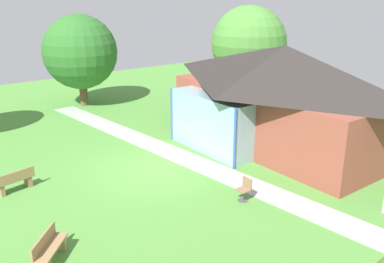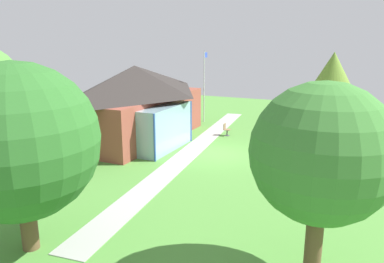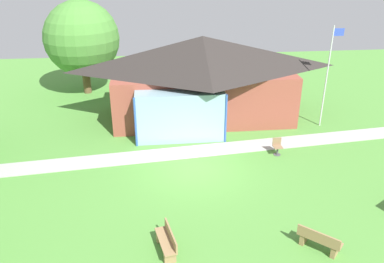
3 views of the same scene
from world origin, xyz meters
name	(u,v)px [view 2 (image 2 of 3)]	position (x,y,z in m)	size (l,w,h in m)	color
ground_plane	(220,154)	(0.00, 0.00, 0.00)	(44.00, 44.00, 0.00)	#54933D
pavilion	(137,101)	(1.02, 6.38, 2.56)	(11.47, 6.85, 4.93)	brown
footpath	(193,150)	(0.00, 1.80, 0.01)	(24.23, 1.30, 0.03)	#ADADA8
flagpole	(204,83)	(7.86, 4.36, 3.18)	(0.64, 0.08, 5.77)	silver
bench_front_right	(331,143)	(3.60, -5.84, 0.40)	(1.40, 1.34, 0.84)	#9E7A51
bench_lawn_far_right	(310,126)	(7.98, -4.05, 0.40)	(1.51, 1.16, 0.84)	brown
bench_front_center	(312,168)	(-1.60, -5.36, 0.40)	(0.74, 1.56, 0.84)	#9E7A51
patio_chair_lawn_spare	(226,130)	(4.25, 1.13, 0.42)	(0.45, 0.45, 0.86)	#8C6B4C
tree_lawn_corner	(322,154)	(-9.90, -6.36, 3.63)	(3.72, 3.72, 5.51)	brown
tree_west_hedge	(19,142)	(-12.05, 1.97, 3.52)	(4.78, 4.78, 5.93)	brown
tree_far_east	(333,75)	(12.95, -4.99, 3.76)	(4.21, 4.21, 5.68)	brown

